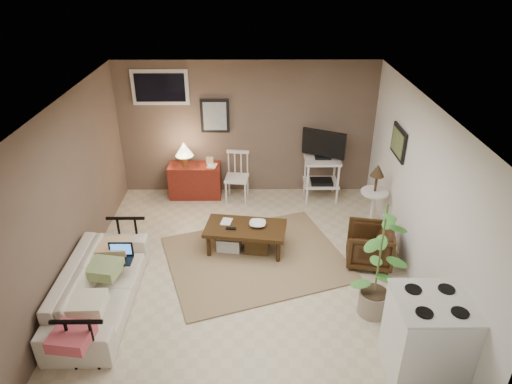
{
  "coord_description": "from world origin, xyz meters",
  "views": [
    {
      "loc": [
        0.11,
        -5.11,
        3.98
      ],
      "look_at": [
        0.15,
        0.35,
        1.08
      ],
      "focal_mm": 32.0,
      "sensor_mm": 36.0,
      "label": 1
    }
  ],
  "objects_px": {
    "sofa": "(98,280)",
    "stove": "(427,338)",
    "coffee_table": "(245,237)",
    "armchair": "(369,244)",
    "red_console": "(194,178)",
    "spindle_chair": "(237,178)",
    "potted_plant": "(380,257)",
    "tv_stand": "(322,164)",
    "side_table": "(375,190)"
  },
  "relations": [
    {
      "from": "sofa",
      "to": "stove",
      "type": "height_order",
      "value": "stove"
    },
    {
      "from": "coffee_table",
      "to": "armchair",
      "type": "distance_m",
      "value": 1.79
    },
    {
      "from": "coffee_table",
      "to": "stove",
      "type": "relative_size",
      "value": 1.26
    },
    {
      "from": "red_console",
      "to": "stove",
      "type": "bearing_deg",
      "value": -54.5
    },
    {
      "from": "sofa",
      "to": "spindle_chair",
      "type": "height_order",
      "value": "spindle_chair"
    },
    {
      "from": "potted_plant",
      "to": "armchair",
      "type": "bearing_deg",
      "value": 80.31
    },
    {
      "from": "tv_stand",
      "to": "potted_plant",
      "type": "distance_m",
      "value": 2.98
    },
    {
      "from": "coffee_table",
      "to": "tv_stand",
      "type": "bearing_deg",
      "value": 50.7
    },
    {
      "from": "sofa",
      "to": "side_table",
      "type": "bearing_deg",
      "value": -65.05
    },
    {
      "from": "tv_stand",
      "to": "side_table",
      "type": "distance_m",
      "value": 1.24
    },
    {
      "from": "coffee_table",
      "to": "red_console",
      "type": "distance_m",
      "value": 1.97
    },
    {
      "from": "coffee_table",
      "to": "side_table",
      "type": "bearing_deg",
      "value": 16.38
    },
    {
      "from": "red_console",
      "to": "potted_plant",
      "type": "height_order",
      "value": "potted_plant"
    },
    {
      "from": "spindle_chair",
      "to": "stove",
      "type": "relative_size",
      "value": 0.89
    },
    {
      "from": "sofa",
      "to": "spindle_chair",
      "type": "bearing_deg",
      "value": -30.07
    },
    {
      "from": "spindle_chair",
      "to": "tv_stand",
      "type": "xyz_separation_m",
      "value": [
        1.5,
        0.01,
        0.27
      ]
    },
    {
      "from": "spindle_chair",
      "to": "potted_plant",
      "type": "xyz_separation_m",
      "value": [
        1.76,
        -2.96,
        0.43
      ]
    },
    {
      "from": "tv_stand",
      "to": "potted_plant",
      "type": "height_order",
      "value": "potted_plant"
    },
    {
      "from": "armchair",
      "to": "stove",
      "type": "distance_m",
      "value": 1.95
    },
    {
      "from": "stove",
      "to": "side_table",
      "type": "bearing_deg",
      "value": 87.68
    },
    {
      "from": "spindle_chair",
      "to": "coffee_table",
      "type": "bearing_deg",
      "value": -84.17
    },
    {
      "from": "sofa",
      "to": "tv_stand",
      "type": "xyz_separation_m",
      "value": [
        3.12,
        2.81,
        0.28
      ]
    },
    {
      "from": "red_console",
      "to": "armchair",
      "type": "distance_m",
      "value": 3.38
    },
    {
      "from": "spindle_chair",
      "to": "armchair",
      "type": "distance_m",
      "value": 2.73
    },
    {
      "from": "sofa",
      "to": "red_console",
      "type": "xyz_separation_m",
      "value": [
        0.85,
        2.91,
        -0.03
      ]
    },
    {
      "from": "red_console",
      "to": "tv_stand",
      "type": "relative_size",
      "value": 0.83
    },
    {
      "from": "sofa",
      "to": "side_table",
      "type": "relative_size",
      "value": 1.8
    },
    {
      "from": "coffee_table",
      "to": "side_table",
      "type": "distance_m",
      "value": 2.14
    },
    {
      "from": "tv_stand",
      "to": "armchair",
      "type": "relative_size",
      "value": 2.03
    },
    {
      "from": "tv_stand",
      "to": "side_table",
      "type": "bearing_deg",
      "value": -57.05
    },
    {
      "from": "spindle_chair",
      "to": "armchair",
      "type": "bearing_deg",
      "value": -44.92
    },
    {
      "from": "armchair",
      "to": "stove",
      "type": "relative_size",
      "value": 0.64
    },
    {
      "from": "side_table",
      "to": "armchair",
      "type": "distance_m",
      "value": 1.0
    },
    {
      "from": "sofa",
      "to": "stove",
      "type": "distance_m",
      "value": 3.83
    },
    {
      "from": "sofa",
      "to": "coffee_table",
      "type": "bearing_deg",
      "value": -56.66
    },
    {
      "from": "side_table",
      "to": "spindle_chair",
      "type": "bearing_deg",
      "value": 154.6
    },
    {
      "from": "red_console",
      "to": "coffee_table",
      "type": "bearing_deg",
      "value": -61.58
    },
    {
      "from": "side_table",
      "to": "stove",
      "type": "relative_size",
      "value": 1.15
    },
    {
      "from": "coffee_table",
      "to": "stove",
      "type": "distance_m",
      "value": 2.94
    },
    {
      "from": "armchair",
      "to": "tv_stand",
      "type": "bearing_deg",
      "value": -156.38
    },
    {
      "from": "sofa",
      "to": "side_table",
      "type": "height_order",
      "value": "side_table"
    },
    {
      "from": "coffee_table",
      "to": "spindle_chair",
      "type": "xyz_separation_m",
      "value": [
        -0.17,
        1.62,
        0.16
      ]
    },
    {
      "from": "spindle_chair",
      "to": "side_table",
      "type": "bearing_deg",
      "value": -25.4
    },
    {
      "from": "sofa",
      "to": "stove",
      "type": "xyz_separation_m",
      "value": [
        3.68,
        -1.06,
        0.09
      ]
    },
    {
      "from": "sofa",
      "to": "armchair",
      "type": "distance_m",
      "value": 3.66
    },
    {
      "from": "sofa",
      "to": "tv_stand",
      "type": "height_order",
      "value": "tv_stand"
    },
    {
      "from": "tv_stand",
      "to": "stove",
      "type": "height_order",
      "value": "tv_stand"
    },
    {
      "from": "red_console",
      "to": "sofa",
      "type": "bearing_deg",
      "value": -106.29
    },
    {
      "from": "red_console",
      "to": "side_table",
      "type": "relative_size",
      "value": 0.93
    },
    {
      "from": "coffee_table",
      "to": "tv_stand",
      "type": "distance_m",
      "value": 2.15
    }
  ]
}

